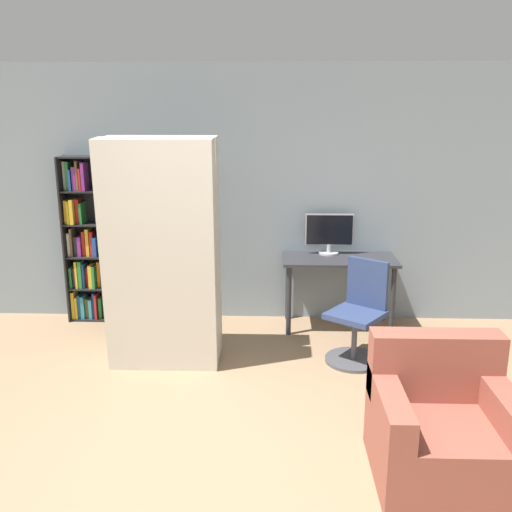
{
  "coord_description": "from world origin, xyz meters",
  "views": [
    {
      "loc": [
        0.42,
        -2.96,
        2.26
      ],
      "look_at": [
        0.27,
        1.66,
        1.05
      ],
      "focal_mm": 40.0,
      "sensor_mm": 36.0,
      "label": 1
    }
  ],
  "objects_px": {
    "monitor": "(329,232)",
    "mattress_near": "(160,258)",
    "armchair": "(442,427)",
    "office_chair": "(358,321)",
    "mattress_far": "(166,250)",
    "bookshelf": "(90,244)"
  },
  "relations": [
    {
      "from": "office_chair",
      "to": "mattress_far",
      "type": "xyz_separation_m",
      "value": [
        -1.74,
        0.06,
        0.64
      ]
    },
    {
      "from": "monitor",
      "to": "mattress_near",
      "type": "relative_size",
      "value": 0.25
    },
    {
      "from": "mattress_near",
      "to": "armchair",
      "type": "relative_size",
      "value": 2.38
    },
    {
      "from": "monitor",
      "to": "armchair",
      "type": "bearing_deg",
      "value": -79.55
    },
    {
      "from": "mattress_near",
      "to": "mattress_far",
      "type": "distance_m",
      "value": 0.28
    },
    {
      "from": "monitor",
      "to": "armchair",
      "type": "xyz_separation_m",
      "value": [
        0.49,
        -2.63,
        -0.67
      ]
    },
    {
      "from": "mattress_near",
      "to": "armchair",
      "type": "xyz_separation_m",
      "value": [
        2.03,
        -1.44,
        -0.69
      ]
    },
    {
      "from": "monitor",
      "to": "mattress_far",
      "type": "distance_m",
      "value": 1.79
    },
    {
      "from": "monitor",
      "to": "mattress_far",
      "type": "relative_size",
      "value": 0.25
    },
    {
      "from": "office_chair",
      "to": "monitor",
      "type": "bearing_deg",
      "value": 101.21
    },
    {
      "from": "office_chair",
      "to": "armchair",
      "type": "distance_m",
      "value": 1.69
    },
    {
      "from": "office_chair",
      "to": "mattress_far",
      "type": "distance_m",
      "value": 1.85
    },
    {
      "from": "mattress_near",
      "to": "armchair",
      "type": "bearing_deg",
      "value": -35.39
    },
    {
      "from": "mattress_near",
      "to": "office_chair",
      "type": "bearing_deg",
      "value": 7.14
    },
    {
      "from": "monitor",
      "to": "mattress_near",
      "type": "xyz_separation_m",
      "value": [
        -1.55,
        -1.19,
        0.02
      ]
    },
    {
      "from": "monitor",
      "to": "armchair",
      "type": "relative_size",
      "value": 0.59
    },
    {
      "from": "monitor",
      "to": "armchair",
      "type": "height_order",
      "value": "monitor"
    },
    {
      "from": "office_chair",
      "to": "bookshelf",
      "type": "xyz_separation_m",
      "value": [
        -2.74,
        0.99,
        0.47
      ]
    },
    {
      "from": "office_chair",
      "to": "mattress_near",
      "type": "height_order",
      "value": "mattress_near"
    },
    {
      "from": "monitor",
      "to": "office_chair",
      "type": "height_order",
      "value": "monitor"
    },
    {
      "from": "bookshelf",
      "to": "office_chair",
      "type": "bearing_deg",
      "value": -19.84
    },
    {
      "from": "mattress_far",
      "to": "monitor",
      "type": "bearing_deg",
      "value": 30.42
    }
  ]
}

